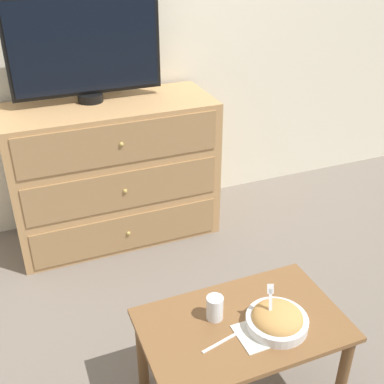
# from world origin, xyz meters

# --- Properties ---
(ground_plane) EXTENTS (12.00, 12.00, 0.00)m
(ground_plane) POSITION_xyz_m (0.00, 0.00, 0.00)
(ground_plane) COLOR #70665B
(wall_back) EXTENTS (12.00, 0.05, 2.60)m
(wall_back) POSITION_xyz_m (0.00, 0.03, 1.30)
(wall_back) COLOR silver
(wall_back) RESTS_ON ground_plane
(dresser) EXTENTS (1.17, 0.50, 0.84)m
(dresser) POSITION_xyz_m (-0.14, -0.27, 0.42)
(dresser) COLOR tan
(dresser) RESTS_ON ground_plane
(tv) EXTENTS (0.81, 0.14, 0.56)m
(tv) POSITION_xyz_m (-0.22, -0.19, 1.13)
(tv) COLOR black
(tv) RESTS_ON dresser
(coffee_table) EXTENTS (0.76, 0.47, 0.40)m
(coffee_table) POSITION_xyz_m (0.01, -1.63, 0.33)
(coffee_table) COLOR brown
(coffee_table) RESTS_ON ground_plane
(takeout_bowl) EXTENTS (0.23, 0.23, 0.17)m
(takeout_bowl) POSITION_xyz_m (0.12, -1.69, 0.43)
(takeout_bowl) COLOR silver
(takeout_bowl) RESTS_ON coffee_table
(drink_cup) EXTENTS (0.06, 0.06, 0.10)m
(drink_cup) POSITION_xyz_m (-0.07, -1.56, 0.44)
(drink_cup) COLOR white
(drink_cup) RESTS_ON coffee_table
(napkin) EXTENTS (0.15, 0.15, 0.00)m
(napkin) POSITION_xyz_m (0.04, -1.70, 0.40)
(napkin) COLOR silver
(napkin) RESTS_ON coffee_table
(knife) EXTENTS (0.16, 0.05, 0.01)m
(knife) POSITION_xyz_m (-0.11, -1.69, 0.40)
(knife) COLOR white
(knife) RESTS_ON coffee_table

